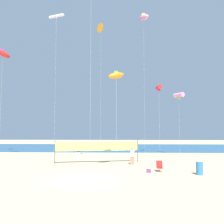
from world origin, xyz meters
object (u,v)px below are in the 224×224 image
Objects in this scene: beachgoer_white_shirt at (132,155)px; kite_pink_tube at (179,95)px; kite_white_tube at (56,17)px; volleyball_net at (97,147)px; kite_orange_delta at (101,28)px; kite_pink_inflatable at (144,18)px; kite_orange_inflatable at (116,76)px; trash_barrel at (199,168)px; beachgoer_navy_shirt at (79,151)px; beach_handbag at (149,171)px; kite_red_tube at (159,88)px; kite_red_inflatable at (3,53)px; folding_beach_chair at (160,166)px.

kite_pink_tube is (6.61, 7.51, 7.10)m from beachgoer_white_shirt.
kite_white_tube is 2.39× the size of kite_pink_tube.
kite_orange_delta is at bearing 93.43° from volleyball_net.
kite_orange_inflatable is (-3.90, -15.23, -12.54)m from kite_pink_inflatable.
kite_pink_inflatable is 6.88m from kite_orange_delta.
trash_barrel is 0.12× the size of kite_pink_tube.
kite_orange_delta is (1.90, 8.29, 18.68)m from beachgoer_navy_shirt.
beachgoer_navy_shirt is 1.87× the size of trash_barrel.
beach_handbag is 25.68m from kite_pink_inflatable.
kite_red_tube is 13.66m from kite_orange_delta.
trash_barrel is 3.95m from beach_handbag.
kite_pink_tube reaches higher than beach_handbag.
kite_red_tube is at bearing -13.20° from beachgoer_navy_shirt.
kite_pink_tube reaches higher than trash_barrel.
beachgoer_navy_shirt is 15.02m from kite_pink_tube.
kite_white_tube reaches higher than kite_orange_inflatable.
kite_red_inflatable is at bearing 143.47° from beachgoer_navy_shirt.
folding_beach_chair is at bearing -22.54° from kite_red_inflatable.
volleyball_net is 22.38m from kite_pink_inflatable.
kite_red_inflatable reaches higher than beachgoer_white_shirt.
kite_red_inflatable is at bearing 111.73° from beachgoer_white_shirt.
beachgoer_white_shirt is at bearing 104.60° from beach_handbag.
folding_beach_chair is 0.10× the size of volleyball_net.
volleyball_net is 1.02× the size of kite_pink_tube.
kite_red_inflatable is 0.67× the size of kite_white_tube.
beachgoer_white_shirt is 0.09× the size of kite_orange_delta.
kite_pink_inflatable is (5.99, 10.19, 19.00)m from volleyball_net.
kite_orange_inflatable reaches higher than beachgoer_white_shirt.
kite_white_tube is (-14.73, -0.93, 10.30)m from kite_red_tube.
beachgoer_white_shirt is 0.21× the size of volleyball_net.
kite_orange_inflatable is (4.68, -8.26, 7.13)m from beachgoer_navy_shirt.
kite_orange_inflatable is at bearing 171.63° from trash_barrel.
volleyball_net is 0.87× the size of kite_red_tube.
kite_orange_delta is at bearing 155.86° from kite_pink_tube.
kite_orange_delta reaches higher than volleyball_net.
kite_white_tube reaches higher than kite_pink_tube.
kite_red_tube reaches higher than kite_orange_inflatable.
beachgoer_white_shirt is 4.37m from folding_beach_chair.
kite_pink_tube reaches higher than folding_beach_chair.
kite_red_inflatable reaches higher than beach_handbag.
kite_pink_inflatable is 2.55× the size of kite_pink_tube.
kite_orange_delta is at bearing 107.98° from beach_handbag.
kite_orange_delta reaches higher than beach_handbag.
kite_red_tube reaches higher than beachgoer_white_shirt.
kite_red_tube is 0.74× the size of kite_red_inflatable.
folding_beach_chair is 0.04× the size of kite_orange_delta.
kite_red_inflatable is (-11.97, 2.64, 11.13)m from volleyball_net.
kite_red_tube is at bearing 66.80° from kite_orange_inflatable.
beachgoer_white_shirt is 0.18× the size of kite_red_tube.
beachgoer_white_shirt is 0.21× the size of kite_pink_tube.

